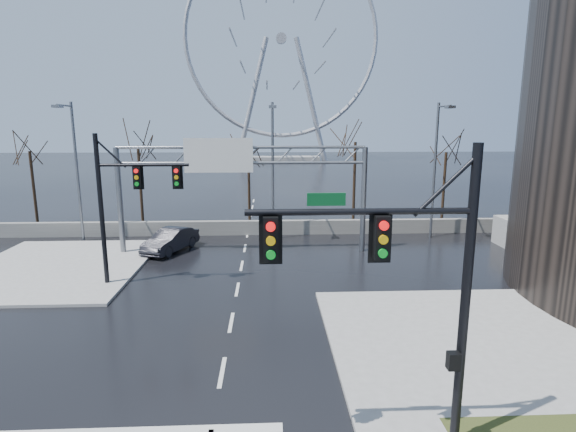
{
  "coord_description": "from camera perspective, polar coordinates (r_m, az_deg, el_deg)",
  "views": [
    {
      "loc": [
        1.65,
        -14.24,
        8.39
      ],
      "look_at": [
        2.62,
        7.41,
        4.0
      ],
      "focal_mm": 28.0,
      "sensor_mm": 36.0,
      "label": 1
    }
  ],
  "objects": [
    {
      "name": "ground",
      "position": [
        16.61,
        -8.37,
        -19.02
      ],
      "size": [
        260.0,
        260.0,
        0.0
      ],
      "primitive_type": "plane",
      "color": "black",
      "rests_on": "ground"
    },
    {
      "name": "sidewalk_right_ext",
      "position": [
        20.06,
        23.02,
        -14.0
      ],
      "size": [
        12.0,
        10.0,
        0.15
      ],
      "primitive_type": "cube",
      "color": "gray",
      "rests_on": "ground"
    },
    {
      "name": "sidewalk_far",
      "position": [
        30.29,
        -27.28,
        -5.79
      ],
      "size": [
        10.0,
        12.0,
        0.15
      ],
      "primitive_type": "cube",
      "color": "gray",
      "rests_on": "ground"
    },
    {
      "name": "barrier_wall",
      "position": [
        35.16,
        -5.19,
        -1.48
      ],
      "size": [
        52.0,
        0.5,
        1.1
      ],
      "primitive_type": "cube",
      "color": "slate",
      "rests_on": "ground"
    },
    {
      "name": "signal_mast_near",
      "position": [
        11.34,
        15.62,
        -7.05
      ],
      "size": [
        5.52,
        0.41,
        8.0
      ],
      "color": "black",
      "rests_on": "ground"
    },
    {
      "name": "signal_mast_far",
      "position": [
        24.65,
        -20.32,
        2.44
      ],
      "size": [
        4.72,
        0.41,
        8.0
      ],
      "color": "black",
      "rests_on": "ground"
    },
    {
      "name": "sign_gantry",
      "position": [
        29.45,
        -6.52,
        5.12
      ],
      "size": [
        16.36,
        0.4,
        7.6
      ],
      "color": "slate",
      "rests_on": "ground"
    },
    {
      "name": "streetlight_left",
      "position": [
        35.25,
        -25.51,
        6.27
      ],
      "size": [
        0.5,
        2.55,
        10.0
      ],
      "color": "slate",
      "rests_on": "ground"
    },
    {
      "name": "streetlight_mid",
      "position": [
        32.5,
        -1.96,
        7.03
      ],
      "size": [
        0.5,
        2.55,
        10.0
      ],
      "color": "slate",
      "rests_on": "ground"
    },
    {
      "name": "streetlight_right",
      "position": [
        34.77,
        18.38,
        6.74
      ],
      "size": [
        0.5,
        2.55,
        10.0
      ],
      "color": "slate",
      "rests_on": "ground"
    },
    {
      "name": "tree_far_left",
      "position": [
        43.08,
        -29.89,
        6.19
      ],
      "size": [
        3.5,
        3.5,
        7.0
      ],
      "color": "black",
      "rests_on": "ground"
    },
    {
      "name": "tree_left",
      "position": [
        39.29,
        -18.45,
        7.35
      ],
      "size": [
        3.75,
        3.75,
        7.5
      ],
      "color": "black",
      "rests_on": "ground"
    },
    {
      "name": "tree_center",
      "position": [
        38.91,
        -5.02,
        6.66
      ],
      "size": [
        3.25,
        3.25,
        6.5
      ],
      "color": "black",
      "rests_on": "ground"
    },
    {
      "name": "tree_right",
      "position": [
        38.51,
        8.52,
        8.09
      ],
      "size": [
        3.9,
        3.9,
        7.8
      ],
      "color": "black",
      "rests_on": "ground"
    },
    {
      "name": "tree_far_right",
      "position": [
        41.31,
        19.39,
        6.68
      ],
      "size": [
        3.4,
        3.4,
        6.8
      ],
      "color": "black",
      "rests_on": "ground"
    },
    {
      "name": "ferris_wheel",
      "position": [
        110.72,
        -0.86,
        20.67
      ],
      "size": [
        45.0,
        6.0,
        50.91
      ],
      "color": "gray",
      "rests_on": "ground"
    },
    {
      "name": "car",
      "position": [
        31.37,
        -14.68,
        -2.98
      ],
      "size": [
        3.35,
        4.96,
        1.55
      ],
      "primitive_type": "imported",
      "rotation": [
        0.0,
        0.0,
        -0.4
      ],
      "color": "black",
      "rests_on": "ground"
    }
  ]
}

